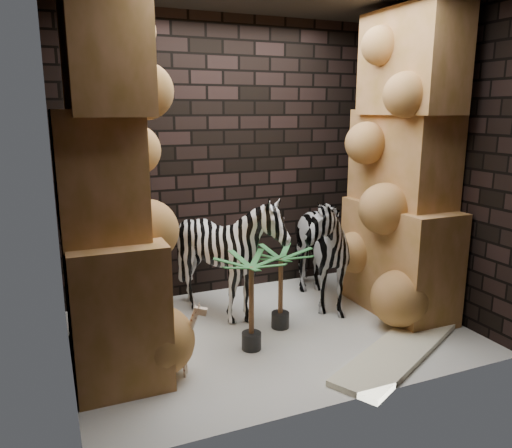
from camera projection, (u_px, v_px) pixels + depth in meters
name	position (u px, v px, depth m)	size (l,w,h in m)	color
floor	(271.00, 332.00, 4.65)	(3.50, 3.50, 0.00)	silver
wall_back	(224.00, 159.00, 5.44)	(3.50, 3.50, 0.00)	black
wall_front	(354.00, 193.00, 3.19)	(3.50, 3.50, 0.00)	black
wall_left	(56.00, 183.00, 3.65)	(3.00, 3.00, 0.00)	black
wall_right	(431.00, 163.00, 4.98)	(3.00, 3.00, 0.00)	black
rock_pillar_left	(105.00, 180.00, 3.78)	(0.68, 1.30, 3.00)	tan
rock_pillar_right	(404.00, 165.00, 4.86)	(0.58, 1.25, 3.00)	tan
zebra_right	(311.00, 238.00, 5.19)	(0.66, 1.22, 1.44)	white
zebra_left	(229.00, 263.00, 4.82)	(1.02, 1.27, 1.15)	white
giraffe_toy	(174.00, 339.00, 3.83)	(0.32, 0.11, 0.61)	#FFE2C1
palm_front	(281.00, 289.00, 4.66)	(0.36, 0.36, 0.78)	#246D3B
palm_back	(251.00, 303.00, 4.22)	(0.36, 0.36, 0.84)	#246D3B
surfboard	(400.00, 350.00, 4.24)	(1.71, 0.42, 0.05)	#F9F3CB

